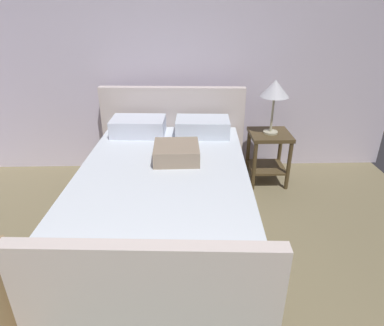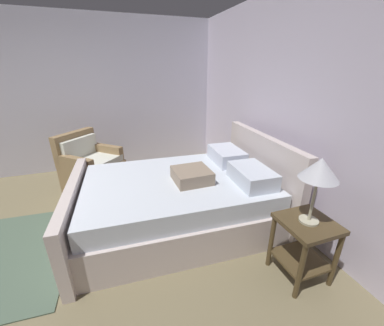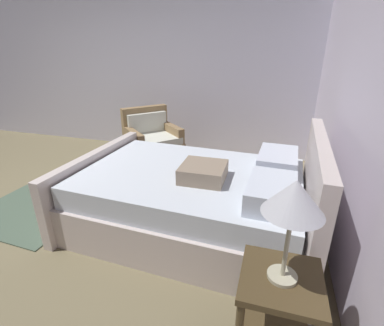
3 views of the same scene
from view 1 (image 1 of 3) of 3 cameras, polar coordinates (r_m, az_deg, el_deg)
wall_back at (r=4.01m, az=-1.65°, el=17.50°), size 5.06×0.12×2.67m
bed at (r=3.08m, az=-4.60°, el=-4.92°), size 1.75×2.41×1.06m
nightstand_right at (r=3.89m, az=12.85°, el=2.28°), size 0.44×0.44×0.60m
table_lamp_right at (r=3.68m, az=13.89°, el=11.95°), size 0.30×0.30×0.58m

